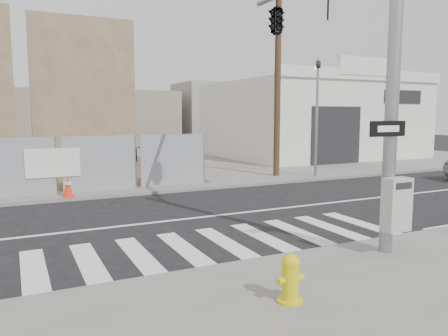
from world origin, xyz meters
name	(u,v)px	position (x,y,z in m)	size (l,w,h in m)	color
ground	(186,219)	(0.00, 0.00, 0.00)	(100.00, 100.00, 0.00)	black
sidewalk_far	(97,165)	(0.00, 14.00, 0.06)	(50.00, 20.00, 0.12)	slate
signal_pole	(308,38)	(2.49, -2.05, 4.78)	(0.96, 5.87, 7.00)	gray
far_signal_pole	(317,101)	(8.00, 4.60, 3.48)	(0.16, 0.20, 5.60)	gray
concrete_wall_right	(85,105)	(-0.50, 14.08, 3.38)	(5.50, 1.30, 8.00)	brown
auto_shop	(310,119)	(14.00, 12.97, 2.54)	(12.00, 10.20, 5.95)	silver
utility_pole_right	(278,61)	(6.50, 5.50, 5.20)	(1.60, 0.28, 10.00)	#493322
fire_hydrant	(290,278)	(-0.64, -5.97, 0.48)	(0.46, 0.45, 0.74)	#D8C30C
traffic_cone_d	(68,187)	(-2.62, 4.22, 0.47)	(0.45, 0.45, 0.72)	#F9340D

